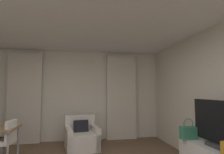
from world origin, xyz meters
TOP-DOWN VIEW (x-y plane):
  - wall_window at (0.00, 3.03)m, footprint 5.12×0.06m
  - ceiling at (0.00, 0.00)m, footprint 5.12×6.12m
  - curtain_left_panel at (-1.38, 2.90)m, footprint 0.90×0.06m
  - curtain_right_panel at (1.38, 2.90)m, footprint 0.90×0.06m
  - armchair at (0.19, 2.20)m, footprint 0.89×0.94m
  - desk_chair at (-1.24, 1.21)m, footprint 0.48×0.48m
  - tv_flatscreen at (2.22, 0.03)m, footprint 0.20×1.05m
  - handbag_primary at (2.08, 0.57)m, footprint 0.30×0.14m

SIDE VIEW (x-z plane):
  - armchair at x=0.19m, z-range -0.13..0.67m
  - desk_chair at x=-1.24m, z-range -0.05..0.83m
  - handbag_primary at x=2.08m, z-range 0.49..0.86m
  - tv_flatscreen at x=2.22m, z-range 0.54..1.26m
  - curtain_left_panel at x=-1.38m, z-range 0.00..2.50m
  - curtain_right_panel at x=1.38m, z-range 0.00..2.50m
  - wall_window at x=0.00m, z-range 0.00..2.60m
  - ceiling at x=0.00m, z-range 2.60..2.66m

